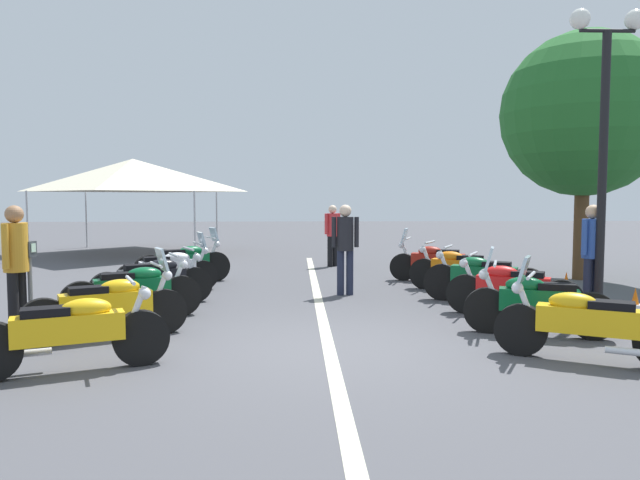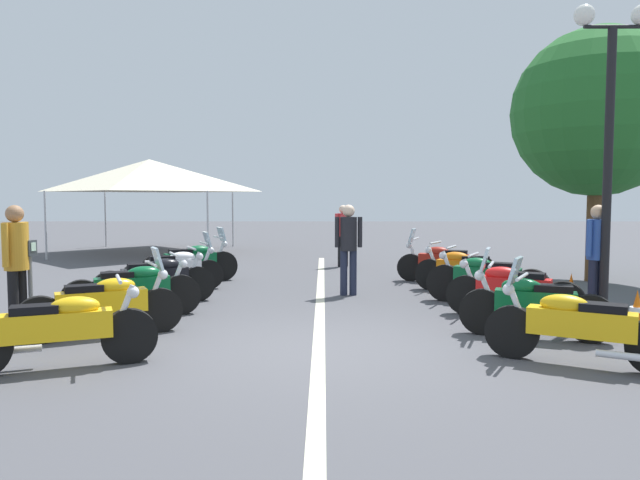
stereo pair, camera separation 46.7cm
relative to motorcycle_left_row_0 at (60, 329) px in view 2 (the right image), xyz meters
name	(u,v)px [view 2 (the right image)]	position (x,y,z in m)	size (l,w,h in m)	color
ground_plane	(319,348)	(0.93, -2.83, -0.45)	(80.00, 80.00, 0.00)	#4C4C51
lane_centre_stripe	(320,303)	(4.07, -2.83, -0.45)	(15.99, 0.16, 0.01)	beige
motorcycle_left_row_0	(60,329)	(0.00, 0.00, 0.00)	(1.01, 2.01, 0.99)	black
motorcycle_left_row_1	(105,303)	(1.52, 0.07, 0.01)	(1.12, 1.99, 1.20)	black
motorcycle_left_row_2	(134,289)	(2.79, 0.09, 0.01)	(1.04, 2.01, 1.00)	black
motorcycle_left_row_3	(156,279)	(4.00, 0.08, 0.00)	(1.10, 1.98, 1.00)	black
motorcycle_left_row_4	(175,269)	(5.49, 0.11, 0.00)	(1.01, 1.92, 1.19)	black
motorcycle_left_row_5	(192,261)	(6.68, 0.04, 0.02)	(1.14, 1.97, 1.22)	black
motorcycle_right_row_0	(578,325)	(0.18, -5.74, 0.01)	(1.15, 1.91, 1.20)	black
motorcycle_right_row_1	(533,304)	(1.48, -5.70, 0.01)	(0.94, 1.92, 1.21)	black
motorcycle_right_row_2	(512,290)	(2.77, -5.83, 0.00)	(1.11, 1.93, 1.00)	black
motorcycle_right_row_3	(486,278)	(4.02, -5.76, 0.01)	(1.12, 2.00, 1.01)	black
motorcycle_right_row_4	(464,270)	(5.33, -5.68, 0.00)	(1.17, 1.84, 1.00)	black
motorcycle_right_row_5	(444,262)	(6.71, -5.57, 0.01)	(0.98, 2.09, 1.20)	black
street_lamp_twin_globe	(610,105)	(3.10, -7.41, 2.89)	(0.32, 1.22, 4.89)	black
parking_meter	(30,268)	(1.90, 1.25, 0.45)	(0.20, 0.15, 1.29)	slate
traffic_cone_0	(571,292)	(3.57, -7.08, -0.16)	(0.36, 0.36, 0.61)	orange
traffic_cone_1	(637,313)	(1.76, -7.24, -0.16)	(0.36, 0.36, 0.61)	orange
bystander_0	(597,249)	(3.28, -7.36, 0.59)	(0.32, 0.47, 1.77)	#1E2338
bystander_1	(349,242)	(4.99, -3.37, 0.58)	(0.32, 0.53, 1.75)	#1E2338
bystander_2	(343,231)	(9.81, -3.43, 0.54)	(0.34, 0.45, 1.69)	black
bystander_3	(16,258)	(1.78, 1.38, 0.60)	(0.53, 0.32, 1.79)	black
roadside_tree_0	(597,113)	(6.98, -8.99, 3.32)	(3.74, 3.74, 5.66)	brown
event_tent	(149,176)	(13.93, 3.08, 2.20)	(5.47, 5.47, 3.20)	beige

